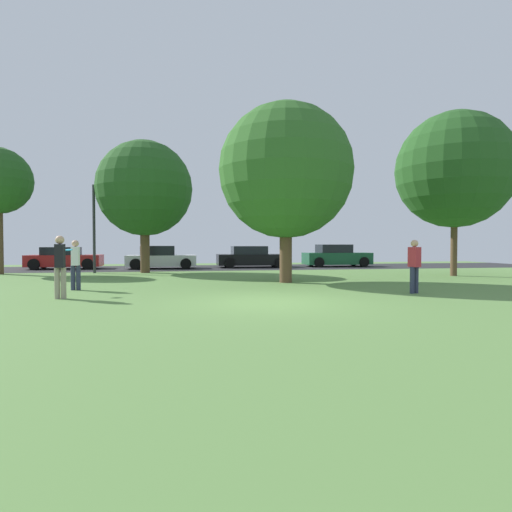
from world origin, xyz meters
name	(u,v)px	position (x,y,z in m)	size (l,w,h in m)	color
ground_plane	(271,302)	(0.00, 0.00, 0.00)	(44.00, 44.00, 0.00)	#5B8442
road_strip	(217,268)	(0.00, 16.00, 0.00)	(44.00, 6.40, 0.01)	#28282B
oak_tree_right	(455,170)	(10.30, 7.25, 4.91)	(5.35, 5.35, 7.59)	brown
oak_tree_left	(145,189)	(-4.04, 12.01, 4.33)	(4.88, 4.88, 6.79)	brown
oak_tree_center	(286,171)	(1.75, 5.32, 4.27)	(5.15, 5.15, 6.85)	brown
person_thrower	(76,263)	(-5.56, 3.92, 0.88)	(0.30, 0.33, 1.61)	#2D334C
person_catcher	(60,264)	(-5.44, 1.71, 0.95)	(0.30, 0.33, 1.71)	gray
person_bystander	(414,264)	(4.66, 1.16, 0.88)	(0.31, 0.37, 1.60)	#2D334C
frisbee_disc	(68,250)	(-5.49, 2.72, 1.31)	(0.35, 0.35, 0.06)	#2DB2E0
parked_car_red	(64,259)	(-9.06, 16.36, 0.60)	(4.15, 1.96, 1.30)	#B21E1E
parked_car_white	(161,258)	(-3.41, 15.65, 0.63)	(4.10, 2.01, 1.37)	white
parked_car_black	(252,257)	(2.25, 16.09, 0.62)	(4.49, 2.10, 1.35)	black
parked_car_green	(336,256)	(7.92, 16.03, 0.66)	(4.35, 1.96, 1.45)	#195633
street_lamp_post	(94,229)	(-6.56, 12.20, 2.25)	(0.14, 0.14, 4.50)	#2D2D33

